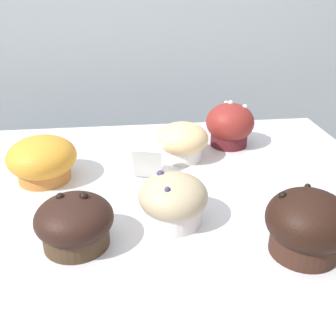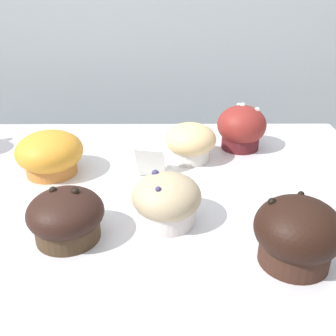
{
  "view_description": "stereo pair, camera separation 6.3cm",
  "coord_description": "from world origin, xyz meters",
  "px_view_note": "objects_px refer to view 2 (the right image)",
  "views": [
    {
      "loc": [
        0.04,
        -0.57,
        1.28
      ],
      "look_at": [
        0.11,
        -0.0,
        1.0
      ],
      "focal_mm": 42.0,
      "sensor_mm": 36.0,
      "label": 1
    },
    {
      "loc": [
        0.11,
        -0.57,
        1.28
      ],
      "look_at": [
        0.11,
        -0.0,
        1.0
      ],
      "focal_mm": 42.0,
      "sensor_mm": 36.0,
      "label": 2
    }
  ],
  "objects_px": {
    "muffin_back_left": "(241,128)",
    "muffin_back_right": "(66,216)",
    "muffin_front_right": "(166,200)",
    "muffin_back_center": "(297,234)",
    "muffin_front_center": "(190,142)",
    "muffin_front_left": "(50,154)"
  },
  "relations": [
    {
      "from": "muffin_front_center",
      "to": "muffin_back_center",
      "type": "distance_m",
      "value": 0.32
    },
    {
      "from": "muffin_front_center",
      "to": "muffin_back_left",
      "type": "bearing_deg",
      "value": 27.17
    },
    {
      "from": "muffin_back_left",
      "to": "muffin_back_right",
      "type": "xyz_separation_m",
      "value": [
        -0.29,
        -0.3,
        -0.01
      ]
    },
    {
      "from": "muffin_front_right",
      "to": "muffin_back_right",
      "type": "bearing_deg",
      "value": -164.14
    },
    {
      "from": "muffin_front_center",
      "to": "muffin_back_right",
      "type": "bearing_deg",
      "value": -125.93
    },
    {
      "from": "muffin_front_left",
      "to": "muffin_front_right",
      "type": "height_order",
      "value": "muffin_front_left"
    },
    {
      "from": "muffin_front_right",
      "to": "muffin_front_center",
      "type": "bearing_deg",
      "value": 77.72
    },
    {
      "from": "muffin_back_left",
      "to": "muffin_front_right",
      "type": "xyz_separation_m",
      "value": [
        -0.15,
        -0.27,
        -0.01
      ]
    },
    {
      "from": "muffin_front_center",
      "to": "muffin_front_right",
      "type": "bearing_deg",
      "value": -102.28
    },
    {
      "from": "muffin_back_left",
      "to": "muffin_front_right",
      "type": "relative_size",
      "value": 0.99
    },
    {
      "from": "muffin_back_left",
      "to": "muffin_back_right",
      "type": "bearing_deg",
      "value": -133.38
    },
    {
      "from": "muffin_front_center",
      "to": "muffin_back_right",
      "type": "relative_size",
      "value": 0.95
    },
    {
      "from": "muffin_front_left",
      "to": "muffin_back_center",
      "type": "bearing_deg",
      "value": -33.74
    },
    {
      "from": "muffin_back_center",
      "to": "muffin_front_center",
      "type": "bearing_deg",
      "value": 110.66
    },
    {
      "from": "muffin_front_center",
      "to": "muffin_back_center",
      "type": "height_order",
      "value": "muffin_back_center"
    },
    {
      "from": "muffin_front_right",
      "to": "muffin_back_center",
      "type": "xyz_separation_m",
      "value": [
        0.16,
        -0.09,
        0.01
      ]
    },
    {
      "from": "muffin_front_center",
      "to": "muffin_back_center",
      "type": "xyz_separation_m",
      "value": [
        0.11,
        -0.3,
        0.01
      ]
    },
    {
      "from": "muffin_back_right",
      "to": "muffin_front_right",
      "type": "height_order",
      "value": "same"
    },
    {
      "from": "muffin_front_center",
      "to": "muffin_front_left",
      "type": "relative_size",
      "value": 0.83
    },
    {
      "from": "muffin_front_center",
      "to": "muffin_back_center",
      "type": "relative_size",
      "value": 0.92
    },
    {
      "from": "muffin_back_left",
      "to": "muffin_back_right",
      "type": "distance_m",
      "value": 0.42
    },
    {
      "from": "muffin_back_left",
      "to": "muffin_back_center",
      "type": "xyz_separation_m",
      "value": [
        0.01,
        -0.36,
        -0.0
      ]
    }
  ]
}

